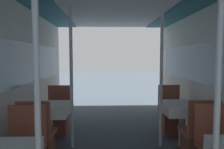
# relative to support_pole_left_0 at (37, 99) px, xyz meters

# --- Properties ---
(wall_left) EXTENTS (0.05, 6.41, 2.25)m
(wall_left) POSITION_rel_support_pole_left_0_xyz_m (-0.75, 1.13, 0.03)
(wall_left) COLOR silver
(wall_left) RESTS_ON ground_plane
(support_pole_left_0) EXTENTS (0.05, 0.05, 2.25)m
(support_pole_left_0) POSITION_rel_support_pole_left_0_xyz_m (0.00, 0.00, 0.00)
(support_pole_left_0) COLOR silver
(support_pole_left_0) RESTS_ON ground_plane
(dining_table_left_1) EXTENTS (0.63, 0.63, 0.71)m
(dining_table_left_1) POSITION_rel_support_pole_left_0_xyz_m (-0.36, 1.74, -0.54)
(dining_table_left_1) COLOR #4C4C51
(dining_table_left_1) RESTS_ON ground_plane
(chair_left_near_1) EXTENTS (0.42, 0.42, 0.91)m
(chair_left_near_1) POSITION_rel_support_pole_left_0_xyz_m (-0.36, 1.14, -0.84)
(chair_left_near_1) COLOR brown
(chair_left_near_1) RESTS_ON ground_plane
(chair_left_far_1) EXTENTS (0.42, 0.42, 0.91)m
(chair_left_far_1) POSITION_rel_support_pole_left_0_xyz_m (-0.36, 2.35, -0.84)
(chair_left_far_1) COLOR brown
(chair_left_far_1) RESTS_ON ground_plane
(support_pole_left_1) EXTENTS (0.05, 0.05, 2.25)m
(support_pole_left_1) POSITION_rel_support_pole_left_0_xyz_m (0.00, 1.74, 0.00)
(support_pole_left_1) COLOR silver
(support_pole_left_1) RESTS_ON ground_plane
(support_pole_right_0) EXTENTS (0.05, 0.05, 2.25)m
(support_pole_right_0) POSITION_rel_support_pole_left_0_xyz_m (1.43, 0.00, 0.00)
(support_pole_right_0) COLOR silver
(support_pole_right_0) RESTS_ON ground_plane
(dining_table_right_1) EXTENTS (0.63, 0.63, 0.71)m
(dining_table_right_1) POSITION_rel_support_pole_left_0_xyz_m (1.79, 1.74, -0.54)
(dining_table_right_1) COLOR #4C4C51
(dining_table_right_1) RESTS_ON ground_plane
(chair_right_near_1) EXTENTS (0.42, 0.42, 0.91)m
(chair_right_near_1) POSITION_rel_support_pole_left_0_xyz_m (1.79, 1.14, -0.84)
(chair_right_near_1) COLOR brown
(chair_right_near_1) RESTS_ON ground_plane
(chair_right_far_1) EXTENTS (0.42, 0.42, 0.91)m
(chair_right_far_1) POSITION_rel_support_pole_left_0_xyz_m (1.79, 2.35, -0.84)
(chair_right_far_1) COLOR brown
(chair_right_far_1) RESTS_ON ground_plane
(support_pole_right_1) EXTENTS (0.05, 0.05, 2.25)m
(support_pole_right_1) POSITION_rel_support_pole_left_0_xyz_m (1.43, 1.74, 0.00)
(support_pole_right_1) COLOR silver
(support_pole_right_1) RESTS_ON ground_plane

